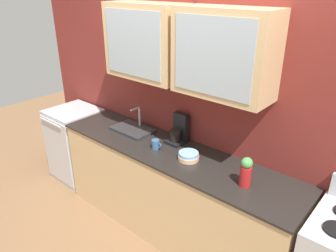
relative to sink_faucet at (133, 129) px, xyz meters
The scene contains 9 objects.
ground_plane 1.13m from the sink_faucet, ahead, with size 10.00×10.00×0.00m, color brown.
back_wall_unit 0.83m from the sink_faucet, 20.94° to the left, with size 4.55×0.46×2.68m.
counter 0.78m from the sink_faucet, ahead, with size 2.57×0.63×0.94m.
sink_faucet is the anchor object (origin of this frame).
bowl_stack 0.82m from the sink_faucet, ahead, with size 0.19×0.19×0.07m.
vase 1.40m from the sink_faucet, ahead, with size 0.09×0.09×0.25m.
cup_near_sink 0.48m from the sink_faucet, 16.07° to the right, with size 0.11×0.08×0.09m.
dishwasher 1.12m from the sink_faucet, behind, with size 0.57×0.61×0.94m.
coffee_maker 0.55m from the sink_faucet, 13.39° to the left, with size 0.17×0.20×0.29m.
Camera 1 is at (1.71, -2.01, 2.39)m, focal length 34.22 mm.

